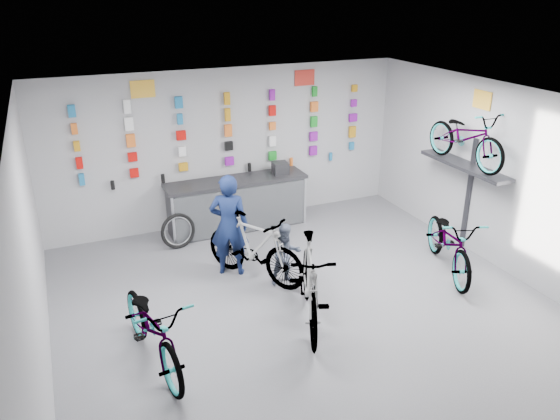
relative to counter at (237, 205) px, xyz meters
name	(u,v)px	position (x,y,z in m)	size (l,w,h in m)	color
floor	(321,324)	(0.00, -3.54, -0.49)	(8.00, 8.00, 0.00)	#56575C
ceiling	(329,111)	(0.00, -3.54, 2.51)	(8.00, 8.00, 0.00)	white
wall_back	(228,148)	(0.00, 0.46, 1.01)	(7.00, 7.00, 0.00)	#B0B0B2
wall_left	(31,280)	(-3.50, -3.54, 1.01)	(8.00, 8.00, 0.00)	#B0B0B2
wall_right	(528,189)	(3.50, -3.54, 1.01)	(8.00, 8.00, 0.00)	#B0B0B2
counter	(237,205)	(0.00, 0.00, 0.00)	(2.70, 0.66, 1.00)	black
merch_wall	(229,134)	(0.01, 0.39, 1.30)	(5.55, 0.08, 1.57)	#1D73AB
wall_bracket	(465,170)	(3.33, -2.34, 0.98)	(0.39, 1.90, 2.00)	#333338
sign_left	(143,89)	(-1.50, 0.44, 2.23)	(0.42, 0.02, 0.30)	yellow
sign_right	(305,78)	(1.60, 0.44, 2.23)	(0.42, 0.02, 0.30)	red
sign_side	(482,100)	(3.48, -2.34, 2.16)	(0.02, 0.40, 0.30)	yellow
bike_left	(153,327)	(-2.29, -3.46, 0.03)	(0.69, 1.98, 1.04)	gray
bike_center	(310,283)	(-0.12, -3.40, 0.12)	(0.57, 2.03, 1.22)	gray
bike_right	(450,242)	(2.62, -2.98, 0.04)	(0.70, 2.00, 1.05)	gray
bike_service	(254,247)	(-0.40, -1.98, 0.08)	(0.53, 1.87, 1.13)	gray
bike_wall	(466,137)	(3.25, -2.34, 1.57)	(0.63, 1.80, 0.95)	gray
clerk	(229,225)	(-0.68, -1.62, 0.36)	(0.62, 0.41, 1.70)	#101C43
customer	(286,254)	(0.01, -2.30, 0.02)	(0.49, 0.38, 1.02)	#50596E
spare_wheel	(178,231)	(-1.25, -0.37, -0.17)	(0.66, 0.28, 0.65)	black
register	(280,168)	(0.90, 0.01, 0.62)	(0.28, 0.30, 0.22)	black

